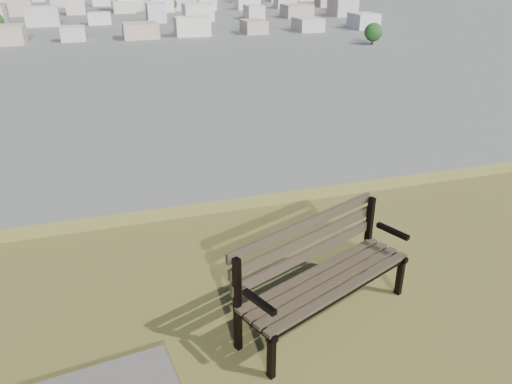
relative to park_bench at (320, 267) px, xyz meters
name	(u,v)px	position (x,y,z in m)	size (l,w,h in m)	color
park_bench	(320,267)	(0.00, 0.00, 0.00)	(1.69, 1.11, 0.85)	#403525
city_trees	(48,3)	(-25.36, 317.09, -20.65)	(406.52, 387.20, 9.98)	#311E18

